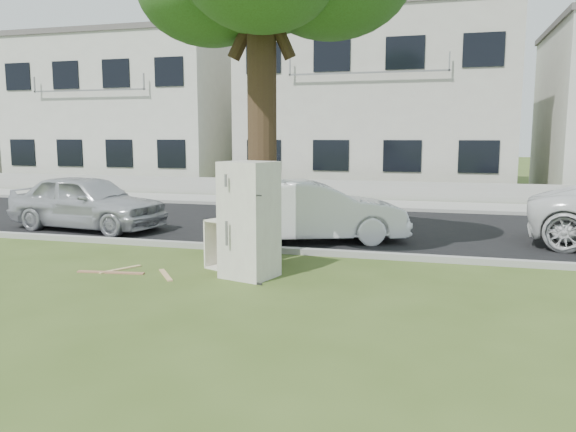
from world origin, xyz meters
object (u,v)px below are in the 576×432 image
(car_center, at_px, (313,212))
(car_left, at_px, (87,202))
(fridge, at_px, (249,220))
(cabinet, at_px, (240,245))

(car_center, height_order, car_left, car_left)
(fridge, xyz_separation_m, car_left, (-5.56, 3.50, -0.27))
(fridge, xyz_separation_m, cabinet, (-0.33, 0.45, -0.53))
(car_center, bearing_deg, fridge, 153.66)
(cabinet, distance_m, car_left, 6.05)
(fridge, bearing_deg, cabinet, 142.88)
(fridge, distance_m, cabinet, 0.77)
(fridge, relative_size, cabinet, 1.71)
(fridge, height_order, cabinet, fridge)
(fridge, relative_size, car_left, 0.47)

